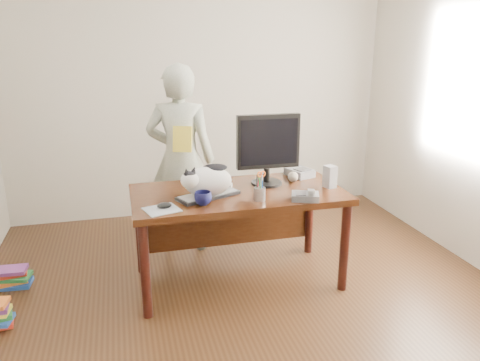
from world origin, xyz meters
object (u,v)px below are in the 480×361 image
object	(u,v)px
cat	(206,180)
book_pile_b	(14,277)
monitor	(268,146)
desk	(236,206)
keyboard	(208,195)
pen_cup	(260,192)
speaker	(330,177)
calculator	(300,172)
book_stack	(200,177)
person	(181,159)
coffee_mug	(203,198)
baseball	(293,177)
mouse	(164,205)
phone	(306,196)

from	to	relation	value
cat	book_pile_b	distance (m)	1.73
monitor	desk	bearing A→B (deg)	-174.89
keyboard	book_pile_b	world-z (taller)	keyboard
pen_cup	speaker	size ratio (longest dim) A/B	1.26
book_pile_b	calculator	bearing A→B (deg)	-2.07
cat	book_stack	size ratio (longest dim) A/B	1.99
calculator	person	size ratio (longest dim) A/B	0.16
desk	cat	distance (m)	0.41
coffee_mug	cat	bearing A→B (deg)	70.25
monitor	baseball	size ratio (longest dim) A/B	6.66
coffee_mug	book_stack	distance (m)	0.57
mouse	cat	bearing A→B (deg)	8.72
book_pile_b	cat	bearing A→B (deg)	-16.46
book_stack	calculator	bearing A→B (deg)	-2.31
speaker	book_stack	distance (m)	1.03
desk	cat	world-z (taller)	cat
phone	speaker	size ratio (longest dim) A/B	1.33
person	calculator	bearing A→B (deg)	171.96
coffee_mug	pen_cup	bearing A→B (deg)	-0.87
mouse	speaker	size ratio (longest dim) A/B	0.67
keyboard	monitor	size ratio (longest dim) A/B	0.88
monitor	mouse	world-z (taller)	monitor
phone	baseball	size ratio (longest dim) A/B	2.72
pen_cup	calculator	xyz separation A→B (m)	(0.50, 0.50, -0.03)
desk	coffee_mug	xyz separation A→B (m)	(-0.31, -0.31, 0.20)
cat	mouse	bearing A→B (deg)	-177.36
phone	calculator	size ratio (longest dim) A/B	0.87
coffee_mug	book_stack	world-z (taller)	coffee_mug
cat	pen_cup	bearing A→B (deg)	-46.03
monitor	book_stack	distance (m)	0.62
keyboard	pen_cup	xyz separation A→B (m)	(0.34, -0.16, 0.05)
phone	person	size ratio (longest dim) A/B	0.14
calculator	book_pile_b	xyz separation A→B (m)	(-2.32, 0.08, -0.71)
coffee_mug	speaker	size ratio (longest dim) A/B	0.70
keyboard	baseball	distance (m)	0.76
pen_cup	speaker	world-z (taller)	pen_cup
phone	book_pile_b	xyz separation A→B (m)	(-2.14, 0.66, -0.71)
pen_cup	person	world-z (taller)	person
monitor	calculator	distance (m)	0.47
pen_cup	person	xyz separation A→B (m)	(-0.43, 0.98, 0.02)
book_stack	coffee_mug	bearing A→B (deg)	-95.39
phone	book_stack	bearing A→B (deg)	155.97
keyboard	calculator	bearing A→B (deg)	-1.10
pen_cup	phone	bearing A→B (deg)	-12.98
keyboard	cat	xyz separation A→B (m)	(-0.01, -0.01, 0.12)
speaker	person	distance (m)	1.33
monitor	mouse	distance (m)	0.95
book_stack	cat	bearing A→B (deg)	-91.11
phone	cat	bearing A→B (deg)	-177.70
desk	person	world-z (taller)	person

